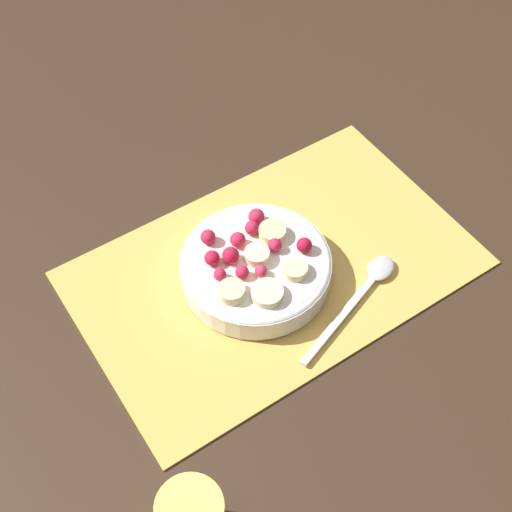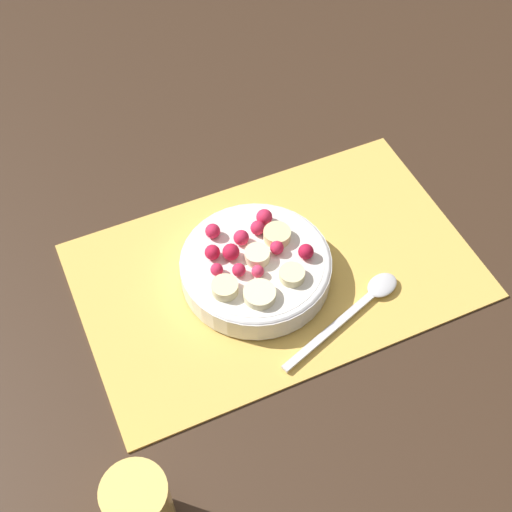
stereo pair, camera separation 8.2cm
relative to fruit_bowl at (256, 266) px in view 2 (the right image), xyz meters
The scene contains 5 objects.
ground_plane 0.04m from the fruit_bowl, ahead, with size 3.00×3.00×0.00m, color #382619.
placemat 0.04m from the fruit_bowl, ahead, with size 0.47×0.29×0.01m.
fruit_bowl is the anchor object (origin of this frame).
spoon 0.13m from the fruit_bowl, 40.50° to the right, with size 0.18×0.08×0.01m.
drinking_glass 0.31m from the fruit_bowl, 134.22° to the right, with size 0.06×0.06×0.09m.
Camera 2 is at (-0.23, -0.45, 0.70)m, focal length 50.00 mm.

